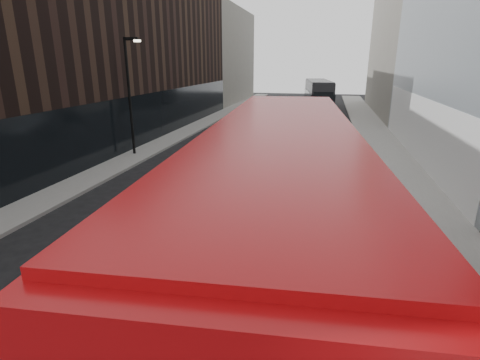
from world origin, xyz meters
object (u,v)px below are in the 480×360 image
Objects in this scene: car_c at (324,127)px; car_b at (288,137)px; car_a at (289,165)px; grey_bus at (318,94)px; street_lamp at (130,89)px; red_bus at (280,222)px.

car_b is at bearing -113.40° from car_c.
grey_bus is at bearing 85.18° from car_a.
car_c is (11.69, 9.70, -3.49)m from street_lamp.
red_bus is at bearing -91.23° from car_c.
car_b is at bearing 24.85° from street_lamp.
grey_bus is (-0.34, 41.12, -0.67)m from red_bus.
street_lamp is 0.62× the size of grey_bus.
car_c is at bearing 79.09° from car_a.
car_c is (0.70, 23.91, -1.90)m from red_bus.
red_bus reaches higher than car_c.
car_b is 5.89m from car_c.
car_b is at bearing 90.89° from red_bus.
grey_bus is 2.51× the size of car_a.
car_a is 0.95× the size of car_b.
car_b is at bearing -100.57° from grey_bus.
red_bus reaches higher than grey_bus.
street_lamp is at bearing -118.76° from grey_bus.
car_a is at bearing 90.19° from red_bus.
street_lamp is 1.55× the size of car_a.
street_lamp is 15.59m from car_c.
car_a is 7.31m from car_b.
car_a is (10.11, -2.96, -3.41)m from street_lamp.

